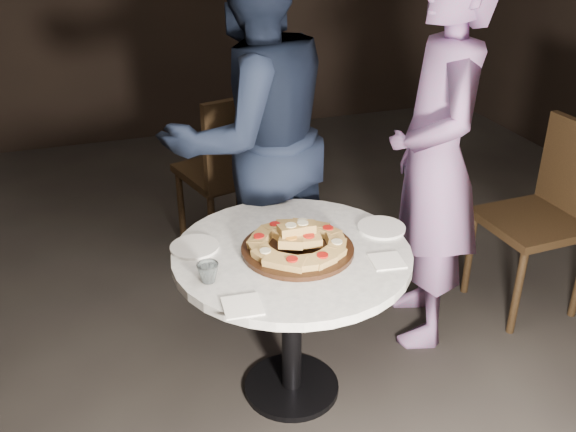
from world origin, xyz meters
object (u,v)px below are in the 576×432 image
Objects in this scene: diner_navy at (251,138)px; diner_teal at (435,161)px; serving_board at (298,249)px; chair_far at (233,165)px; focaccia_pile at (298,241)px; water_glass at (208,273)px; chair_right at (550,206)px; table at (292,279)px.

diner_navy is 1.04× the size of diner_teal.
chair_far is at bearing 87.98° from serving_board.
focaccia_pile is at bearing 72.15° from diner_navy.
water_glass is at bearing -55.21° from diner_teal.
diner_teal reaches higher than chair_far.
chair_right is at bearing 11.27° from water_glass.
chair_far is at bearing 72.42° from water_glass.
diner_navy is (0.03, 0.70, 0.36)m from table.
diner_navy reaches higher than chair_right.
table is 0.60× the size of diner_teal.
chair_right reaches higher than table.
serving_board is at bearing 72.54° from chair_far.
water_glass is (-0.36, -0.11, 0.17)m from table.
diner_teal is at bearing 17.87° from table.
chair_right reaches higher than focaccia_pile.
water_glass is 1.87m from chair_right.
diner_navy is (-0.03, -0.52, 0.35)m from chair_far.
table is at bearing 17.39° from water_glass.
serving_board is 1.12× the size of focaccia_pile.
chair_far is (0.04, 1.23, -0.14)m from serving_board.
diner_navy is at bearing -110.08° from chair_right.
table is 0.14m from serving_board.
water_glass is 0.04× the size of diner_navy.
chair_right is at bearing 129.84° from chair_far.
table is 1.49m from chair_right.
water_glass is at bearing -165.07° from focaccia_pile.
chair_right is at bearing 146.01° from diner_navy.
serving_board is at bearing -53.77° from diner_teal.
chair_right is (1.82, 0.36, -0.19)m from water_glass.
table is 1.22m from chair_far.
diner_navy is (0.02, 0.71, 0.22)m from serving_board.
diner_navy is 0.86m from diner_teal.
table is at bearing 146.34° from serving_board.
focaccia_pile is 0.41× the size of chair_right.
diner_teal reaches higher than water_glass.
focaccia_pile is at bearing 72.54° from chair_far.
water_glass is at bearing 47.46° from diner_navy.
diner_navy is at bearing 88.75° from focaccia_pile.
water_glass is (-0.38, -0.10, 0.03)m from serving_board.
chair_far reaches higher than serving_board.
serving_board is 0.81m from diner_teal.
chair_far is 0.57× the size of diner_teal.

